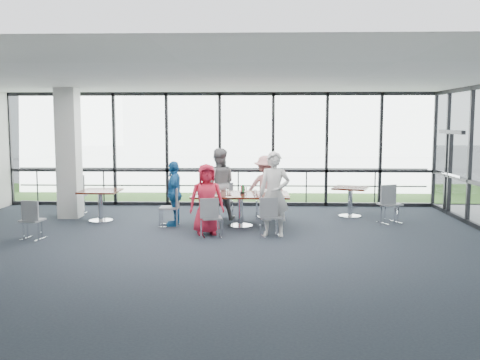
{
  "coord_description": "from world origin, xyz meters",
  "views": [
    {
      "loc": [
        1.05,
        -10.04,
        2.38
      ],
      "look_at": [
        0.68,
        1.67,
        1.1
      ],
      "focal_mm": 40.0,
      "sensor_mm": 36.0,
      "label": 1
    }
  ],
  "objects_px": {
    "chair_main_nl": "(212,218)",
    "chair_spare_la": "(32,220)",
    "chair_spare_lb": "(75,196)",
    "diner_far_right": "(266,187)",
    "structural_column": "(69,153)",
    "side_table_right": "(350,192)",
    "diner_near_left": "(207,199)",
    "diner_end": "(174,194)",
    "side_table_left": "(100,195)",
    "diner_near_right": "(274,194)",
    "diner_far_left": "(219,184)",
    "chair_main_end": "(169,208)",
    "chair_main_fl": "(224,201)",
    "main_table": "(240,198)",
    "chair_main_fr": "(267,199)",
    "chair_spare_r": "(390,204)",
    "chair_main_nr": "(271,217)"
  },
  "relations": [
    {
      "from": "diner_far_left",
      "to": "chair_spare_lb",
      "type": "height_order",
      "value": "diner_far_left"
    },
    {
      "from": "chair_main_fl",
      "to": "diner_far_right",
      "type": "bearing_deg",
      "value": 165.49
    },
    {
      "from": "chair_spare_lb",
      "to": "chair_spare_la",
      "type": "bearing_deg",
      "value": 100.41
    },
    {
      "from": "chair_main_nl",
      "to": "chair_spare_la",
      "type": "distance_m",
      "value": 3.63
    },
    {
      "from": "chair_main_fr",
      "to": "structural_column",
      "type": "bearing_deg",
      "value": -13.1
    },
    {
      "from": "main_table",
      "to": "chair_main_nl",
      "type": "distance_m",
      "value": 1.31
    },
    {
      "from": "side_table_left",
      "to": "chair_main_fr",
      "type": "bearing_deg",
      "value": 9.02
    },
    {
      "from": "side_table_left",
      "to": "chair_main_end",
      "type": "height_order",
      "value": "chair_main_end"
    },
    {
      "from": "structural_column",
      "to": "side_table_right",
      "type": "distance_m",
      "value": 7.06
    },
    {
      "from": "structural_column",
      "to": "chair_main_fl",
      "type": "relative_size",
      "value": 3.83
    },
    {
      "from": "chair_main_nl",
      "to": "chair_main_fr",
      "type": "xyz_separation_m",
      "value": [
        1.17,
        2.32,
        0.07
      ]
    },
    {
      "from": "chair_main_nl",
      "to": "diner_near_right",
      "type": "bearing_deg",
      "value": -3.41
    },
    {
      "from": "side_table_right",
      "to": "diner_near_right",
      "type": "xyz_separation_m",
      "value": [
        -1.98,
        -2.33,
        0.26
      ]
    },
    {
      "from": "structural_column",
      "to": "side_table_right",
      "type": "height_order",
      "value": "structural_column"
    },
    {
      "from": "side_table_right",
      "to": "chair_main_fl",
      "type": "distance_m",
      "value": 3.18
    },
    {
      "from": "diner_near_right",
      "to": "chair_main_fr",
      "type": "relative_size",
      "value": 1.86
    },
    {
      "from": "side_table_left",
      "to": "chair_main_nr",
      "type": "xyz_separation_m",
      "value": [
        4.03,
        -1.58,
        -0.23
      ]
    },
    {
      "from": "main_table",
      "to": "diner_end",
      "type": "relative_size",
      "value": 1.46
    },
    {
      "from": "chair_spare_lb",
      "to": "main_table",
      "type": "bearing_deg",
      "value": 169.16
    },
    {
      "from": "structural_column",
      "to": "chair_main_fr",
      "type": "relative_size",
      "value": 3.37
    },
    {
      "from": "main_table",
      "to": "chair_main_fl",
      "type": "height_order",
      "value": "chair_main_fl"
    },
    {
      "from": "chair_main_nl",
      "to": "chair_main_fr",
      "type": "distance_m",
      "value": 2.6
    },
    {
      "from": "diner_end",
      "to": "side_table_left",
      "type": "bearing_deg",
      "value": -108.36
    },
    {
      "from": "structural_column",
      "to": "chair_main_end",
      "type": "height_order",
      "value": "structural_column"
    },
    {
      "from": "side_table_left",
      "to": "diner_far_right",
      "type": "distance_m",
      "value": 3.99
    },
    {
      "from": "main_table",
      "to": "diner_far_left",
      "type": "height_order",
      "value": "diner_far_left"
    },
    {
      "from": "chair_spare_la",
      "to": "main_table",
      "type": "bearing_deg",
      "value": 31.78
    },
    {
      "from": "diner_end",
      "to": "chair_main_fl",
      "type": "bearing_deg",
      "value": 130.89
    },
    {
      "from": "diner_far_left",
      "to": "chair_main_fl",
      "type": "xyz_separation_m",
      "value": [
        0.12,
        0.17,
        -0.45
      ]
    },
    {
      "from": "chair_main_nl",
      "to": "chair_spare_r",
      "type": "height_order",
      "value": "chair_spare_r"
    },
    {
      "from": "chair_main_nl",
      "to": "chair_main_nr",
      "type": "height_order",
      "value": "chair_main_nr"
    },
    {
      "from": "main_table",
      "to": "chair_main_nr",
      "type": "bearing_deg",
      "value": -57.74
    },
    {
      "from": "diner_near_right",
      "to": "diner_far_left",
      "type": "height_order",
      "value": "diner_near_right"
    },
    {
      "from": "side_table_left",
      "to": "diner_end",
      "type": "xyz_separation_m",
      "value": [
        1.86,
        -0.5,
        0.11
      ]
    },
    {
      "from": "chair_main_nl",
      "to": "chair_main_fl",
      "type": "xyz_separation_m",
      "value": [
        0.11,
        2.23,
        0.01
      ]
    },
    {
      "from": "side_table_right",
      "to": "chair_main_nr",
      "type": "relative_size",
      "value": 1.26
    },
    {
      "from": "diner_near_left",
      "to": "side_table_left",
      "type": "bearing_deg",
      "value": 140.57
    },
    {
      "from": "diner_near_left",
      "to": "diner_near_right",
      "type": "relative_size",
      "value": 0.85
    },
    {
      "from": "diner_end",
      "to": "main_table",
      "type": "bearing_deg",
      "value": 85.46
    },
    {
      "from": "chair_spare_lb",
      "to": "diner_far_right",
      "type": "bearing_deg",
      "value": -177.56
    },
    {
      "from": "chair_main_nr",
      "to": "chair_spare_la",
      "type": "relative_size",
      "value": 1.02
    },
    {
      "from": "diner_near_left",
      "to": "diner_end",
      "type": "relative_size",
      "value": 1.01
    },
    {
      "from": "diner_near_left",
      "to": "chair_spare_lb",
      "type": "relative_size",
      "value": 1.54
    },
    {
      "from": "diner_near_left",
      "to": "chair_main_fl",
      "type": "distance_m",
      "value": 1.96
    },
    {
      "from": "side_table_right",
      "to": "chair_main_nl",
      "type": "distance_m",
      "value": 4.11
    },
    {
      "from": "structural_column",
      "to": "chair_main_nl",
      "type": "distance_m",
      "value": 4.48
    },
    {
      "from": "chair_main_nr",
      "to": "chair_main_fr",
      "type": "xyz_separation_m",
      "value": [
        -0.05,
        2.21,
        0.07
      ]
    },
    {
      "from": "diner_near_right",
      "to": "diner_end",
      "type": "relative_size",
      "value": 1.19
    },
    {
      "from": "structural_column",
      "to": "chair_spare_la",
      "type": "distance_m",
      "value": 2.81
    },
    {
      "from": "chair_main_fl",
      "to": "chair_spare_lb",
      "type": "bearing_deg",
      "value": -15.72
    }
  ]
}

